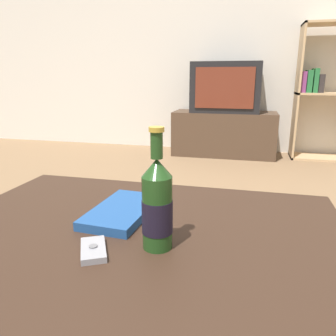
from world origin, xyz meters
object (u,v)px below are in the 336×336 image
(bookshelf, at_px, (325,91))
(television, at_px, (226,87))
(tv_stand, at_px, (224,134))
(beer_bottle, at_px, (157,205))
(cell_phone, at_px, (93,250))
(table_book, at_px, (122,211))

(bookshelf, bearing_deg, television, -175.58)
(tv_stand, xyz_separation_m, television, (-0.00, -0.00, 0.47))
(beer_bottle, bearing_deg, cell_phone, -155.36)
(cell_phone, xyz_separation_m, table_book, (-0.01, 0.21, 0.00))
(television, bearing_deg, table_book, -91.78)
(television, relative_size, bookshelf, 0.53)
(cell_phone, height_order, table_book, table_book)
(tv_stand, height_order, cell_phone, tv_stand)
(television, xyz_separation_m, beer_bottle, (0.06, -2.76, -0.17))
(television, bearing_deg, cell_phone, -91.38)
(beer_bottle, distance_m, table_book, 0.22)
(tv_stand, xyz_separation_m, bookshelf, (0.93, 0.07, 0.44))
(bookshelf, xyz_separation_m, cell_phone, (-1.00, -2.89, -0.24))
(tv_stand, xyz_separation_m, table_book, (-0.08, -2.62, 0.20))
(beer_bottle, relative_size, table_book, 1.01)
(television, bearing_deg, beer_bottle, -88.75)
(tv_stand, height_order, bookshelf, bookshelf)
(tv_stand, relative_size, cell_phone, 9.17)
(beer_bottle, xyz_separation_m, cell_phone, (-0.13, -0.06, -0.09))
(bookshelf, bearing_deg, cell_phone, -109.01)
(bookshelf, distance_m, cell_phone, 3.07)
(tv_stand, relative_size, table_book, 3.86)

